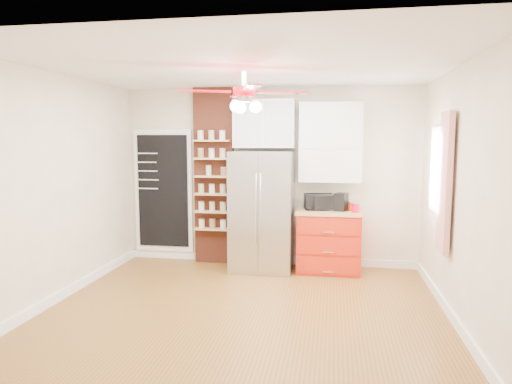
% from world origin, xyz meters
% --- Properties ---
extents(floor, '(4.50, 4.50, 0.00)m').
position_xyz_m(floor, '(0.00, 0.00, 0.00)').
color(floor, brown).
rests_on(floor, ground).
extents(ceiling, '(4.50, 4.50, 0.00)m').
position_xyz_m(ceiling, '(0.00, 0.00, 2.70)').
color(ceiling, white).
rests_on(ceiling, wall_back).
extents(wall_back, '(4.50, 0.02, 2.70)m').
position_xyz_m(wall_back, '(0.00, 2.00, 1.35)').
color(wall_back, beige).
rests_on(wall_back, floor).
extents(wall_front, '(4.50, 0.02, 2.70)m').
position_xyz_m(wall_front, '(0.00, -2.00, 1.35)').
color(wall_front, beige).
rests_on(wall_front, floor).
extents(wall_left, '(0.02, 4.00, 2.70)m').
position_xyz_m(wall_left, '(-2.25, 0.00, 1.35)').
color(wall_left, beige).
rests_on(wall_left, floor).
extents(wall_right, '(0.02, 4.00, 2.70)m').
position_xyz_m(wall_right, '(2.25, 0.00, 1.35)').
color(wall_right, beige).
rests_on(wall_right, floor).
extents(chalkboard, '(0.95, 0.05, 1.95)m').
position_xyz_m(chalkboard, '(-1.70, 1.96, 1.10)').
color(chalkboard, white).
rests_on(chalkboard, wall_back).
extents(brick_pillar, '(0.60, 0.16, 2.70)m').
position_xyz_m(brick_pillar, '(-0.85, 1.92, 1.35)').
color(brick_pillar, brown).
rests_on(brick_pillar, floor).
extents(fridge, '(0.90, 0.70, 1.75)m').
position_xyz_m(fridge, '(-0.05, 1.63, 0.88)').
color(fridge, '#B5B5BA').
rests_on(fridge, floor).
extents(upper_glass_cabinet, '(0.90, 0.35, 0.70)m').
position_xyz_m(upper_glass_cabinet, '(-0.05, 1.82, 2.15)').
color(upper_glass_cabinet, white).
rests_on(upper_glass_cabinet, wall_back).
extents(red_cabinet, '(0.94, 0.64, 0.90)m').
position_xyz_m(red_cabinet, '(0.92, 1.68, 0.45)').
color(red_cabinet, red).
rests_on(red_cabinet, floor).
extents(upper_shelf_unit, '(0.90, 0.30, 1.15)m').
position_xyz_m(upper_shelf_unit, '(0.92, 1.85, 1.88)').
color(upper_shelf_unit, white).
rests_on(upper_shelf_unit, wall_back).
extents(window, '(0.04, 0.75, 1.05)m').
position_xyz_m(window, '(2.23, 0.90, 1.55)').
color(window, white).
rests_on(window, wall_right).
extents(curtain, '(0.06, 0.40, 1.55)m').
position_xyz_m(curtain, '(2.18, 0.35, 1.45)').
color(curtain, red).
rests_on(curtain, wall_right).
extents(ceiling_fan, '(1.40, 1.40, 0.44)m').
position_xyz_m(ceiling_fan, '(0.00, 0.00, 2.42)').
color(ceiling_fan, silver).
rests_on(ceiling_fan, ceiling).
extents(toaster_oven, '(0.46, 0.36, 0.23)m').
position_xyz_m(toaster_oven, '(0.77, 1.72, 1.02)').
color(toaster_oven, black).
rests_on(toaster_oven, red_cabinet).
extents(coffee_maker, '(0.22, 0.25, 0.26)m').
position_xyz_m(coffee_maker, '(1.09, 1.68, 1.03)').
color(coffee_maker, black).
rests_on(coffee_maker, red_cabinet).
extents(canister_left, '(0.14, 0.14, 0.13)m').
position_xyz_m(canister_left, '(1.29, 1.55, 0.96)').
color(canister_left, red).
rests_on(canister_left, red_cabinet).
extents(canister_right, '(0.11, 0.11, 0.13)m').
position_xyz_m(canister_right, '(1.24, 1.69, 0.96)').
color(canister_right, red).
rests_on(canister_right, red_cabinet).
extents(pantry_jar_oats, '(0.09, 0.09, 0.14)m').
position_xyz_m(pantry_jar_oats, '(-0.90, 1.79, 1.44)').
color(pantry_jar_oats, beige).
rests_on(pantry_jar_oats, brick_pillar).
extents(pantry_jar_beans, '(0.11, 0.11, 0.12)m').
position_xyz_m(pantry_jar_beans, '(-0.67, 1.81, 1.43)').
color(pantry_jar_beans, '#8F6A49').
rests_on(pantry_jar_beans, brick_pillar).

